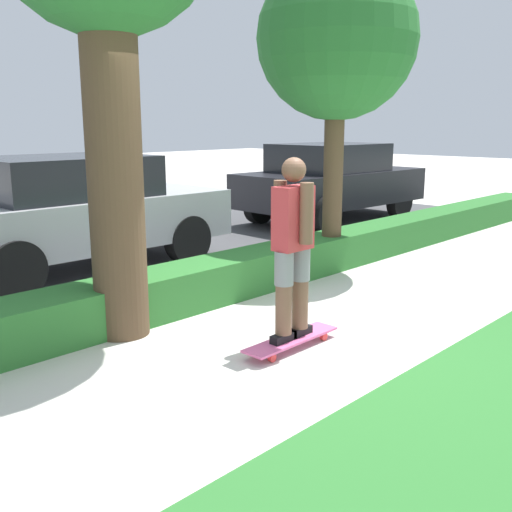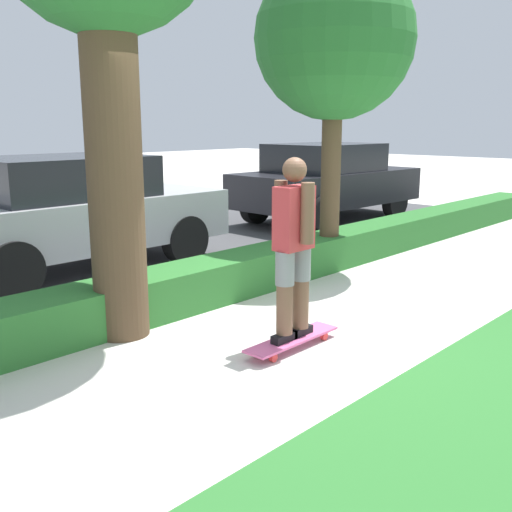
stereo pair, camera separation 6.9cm
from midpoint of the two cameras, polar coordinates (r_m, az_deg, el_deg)
The scene contains 8 objects.
ground_plane at distance 5.55m, azimuth 5.06°, elevation -7.91°, with size 60.00×60.00×0.00m, color beige.
street_asphalt at distance 8.66m, azimuth -17.38°, elevation -0.90°, with size 18.29×5.00×0.01m.
hedge_row at distance 6.53m, azimuth -6.03°, elevation -2.69°, with size 18.29×0.60×0.45m.
skateboard at distance 5.31m, azimuth 3.08°, elevation -7.96°, with size 1.03×0.24×0.09m.
skater_person at distance 5.07m, azimuth 3.19°, elevation 1.08°, with size 0.48×0.40×1.57m.
tree_mid at distance 8.05m, azimuth 7.21°, elevation 19.63°, with size 2.03×2.03×3.99m.
parked_car_middle at distance 8.33m, azimuth -17.61°, elevation 4.11°, with size 4.03×1.92×1.51m.
parked_car_rear at distance 12.14m, azimuth 6.62°, elevation 7.16°, with size 4.13×1.93×1.54m.
Camera 2 is at (-4.14, -3.15, 1.93)m, focal length 42.00 mm.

